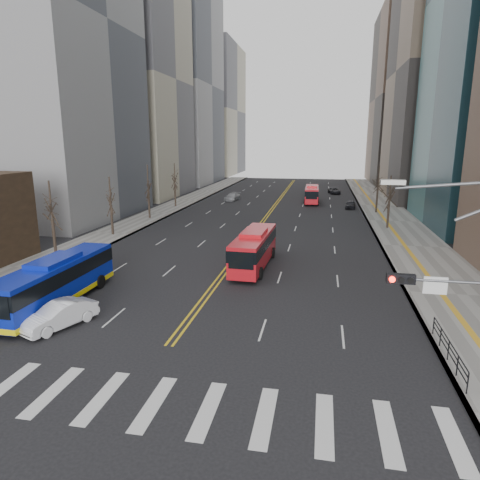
{
  "coord_description": "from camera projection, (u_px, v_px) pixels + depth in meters",
  "views": [
    {
      "loc": [
        7.78,
        -15.04,
        10.85
      ],
      "look_at": [
        3.0,
        9.82,
        4.92
      ],
      "focal_mm": 32.0,
      "sensor_mm": 36.0,
      "label": 1
    }
  ],
  "objects": [
    {
      "name": "office_towers",
      "position": [
        285.0,
        67.0,
        78.3
      ],
      "size": [
        83.0,
        134.0,
        58.0
      ],
      "color": "gray",
      "rests_on": "ground"
    },
    {
      "name": "red_bus_near",
      "position": [
        254.0,
        247.0,
        37.09
      ],
      "size": [
        2.88,
        10.28,
        3.26
      ],
      "color": "red",
      "rests_on": "ground"
    },
    {
      "name": "blue_bus",
      "position": [
        56.0,
        280.0,
        28.6
      ],
      "size": [
        2.69,
        11.13,
        3.26
      ],
      "color": "#0B1FAD",
      "rests_on": "ground"
    },
    {
      "name": "centerline",
      "position": [
        274.0,
        207.0,
        70.87
      ],
      "size": [
        0.55,
        100.0,
        0.01
      ],
      "color": "gold",
      "rests_on": "ground"
    },
    {
      "name": "sidewalk_left",
      "position": [
        157.0,
        213.0,
        64.32
      ],
      "size": [
        5.0,
        130.0,
        0.15
      ],
      "primitive_type": "cube",
      "color": "slate",
      "rests_on": "ground"
    },
    {
      "name": "car_white",
      "position": [
        59.0,
        315.0,
        25.28
      ],
      "size": [
        3.23,
        4.83,
        1.51
      ],
      "primitive_type": "imported",
      "rotation": [
        0.0,
        0.0,
        -0.39
      ],
      "color": "white",
      "rests_on": "ground"
    },
    {
      "name": "car_silver",
      "position": [
        232.0,
        197.0,
        78.54
      ],
      "size": [
        2.66,
        4.96,
        1.37
      ],
      "primitive_type": "imported",
      "rotation": [
        0.0,
        0.0,
        -0.17
      ],
      "color": "#949499",
      "rests_on": "ground"
    },
    {
      "name": "pedestrian_railing",
      "position": [
        449.0,
        347.0,
        21.2
      ],
      "size": [
        0.06,
        6.06,
        1.02
      ],
      "color": "black",
      "rests_on": "sidewalk_right"
    },
    {
      "name": "car_dark_far",
      "position": [
        334.0,
        191.0,
        88.44
      ],
      "size": [
        2.76,
        4.67,
        1.22
      ],
      "primitive_type": "imported",
      "rotation": [
        0.0,
        0.0,
        0.18
      ],
      "color": "black",
      "rests_on": "ground"
    },
    {
      "name": "red_bus_far",
      "position": [
        312.0,
        193.0,
        75.55
      ],
      "size": [
        2.63,
        9.74,
        3.12
      ],
      "color": "red",
      "rests_on": "ground"
    },
    {
      "name": "street_trees",
      "position": [
        196.0,
        191.0,
        51.53
      ],
      "size": [
        35.2,
        47.2,
        7.6
      ],
      "color": "#2B231A",
      "rests_on": "ground"
    },
    {
      "name": "ground",
      "position": [
        128.0,
        400.0,
        18.28
      ],
      "size": [
        220.0,
        220.0,
        0.0
      ],
      "primitive_type": "plane",
      "color": "black"
    },
    {
      "name": "crosswalk",
      "position": [
        128.0,
        400.0,
        18.28
      ],
      "size": [
        26.7,
        4.0,
        0.01
      ],
      "color": "silver",
      "rests_on": "ground"
    },
    {
      "name": "car_dark_mid",
      "position": [
        351.0,
        205.0,
        69.38
      ],
      "size": [
        1.87,
        3.85,
        1.27
      ],
      "primitive_type": "imported",
      "rotation": [
        0.0,
        0.0,
        -0.1
      ],
      "color": "black",
      "rests_on": "ground"
    },
    {
      "name": "sidewalk_right",
      "position": [
        393.0,
        221.0,
        58.07
      ],
      "size": [
        7.0,
        130.0,
        0.15
      ],
      "primitive_type": "cube",
      "color": "slate",
      "rests_on": "ground"
    },
    {
      "name": "signal_mast",
      "position": [
        474.0,
        299.0,
        16.55
      ],
      "size": [
        5.37,
        0.37,
        9.39
      ],
      "color": "slate",
      "rests_on": "ground"
    }
  ]
}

